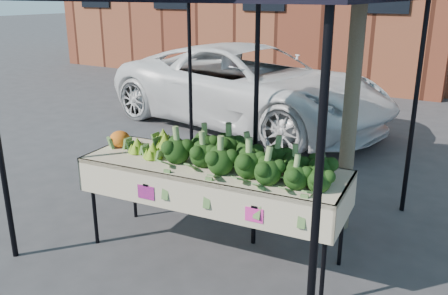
% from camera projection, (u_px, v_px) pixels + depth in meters
% --- Properties ---
extents(ground, '(90.00, 90.00, 0.00)m').
position_uv_depth(ground, '(212.00, 244.00, 4.66)').
color(ground, '#333335').
extents(table, '(2.47, 1.03, 0.90)m').
position_uv_depth(table, '(213.00, 210.00, 4.37)').
color(table, beige).
rests_on(table, ground).
extents(canopy, '(3.16, 3.16, 2.74)m').
position_uv_depth(canopy, '(227.00, 101.00, 4.51)').
color(canopy, black).
rests_on(canopy, ground).
extents(broccoli_heap, '(1.57, 0.60, 0.29)m').
position_uv_depth(broccoli_heap, '(250.00, 155.00, 4.03)').
color(broccoli_heap, black).
rests_on(broccoli_heap, table).
extents(romanesco_cluster, '(0.45, 0.59, 0.22)m').
position_uv_depth(romanesco_cluster, '(156.00, 140.00, 4.55)').
color(romanesco_cluster, '#81A827').
rests_on(romanesco_cluster, table).
extents(cauliflower_pair, '(0.22, 0.22, 0.20)m').
position_uv_depth(cauliflower_pair, '(120.00, 137.00, 4.67)').
color(cauliflower_pair, orange).
rests_on(cauliflower_pair, table).
extents(street_tree, '(2.19, 2.19, 4.32)m').
position_uv_depth(street_tree, '(359.00, 15.00, 4.36)').
color(street_tree, '#1E4C14').
rests_on(street_tree, ground).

